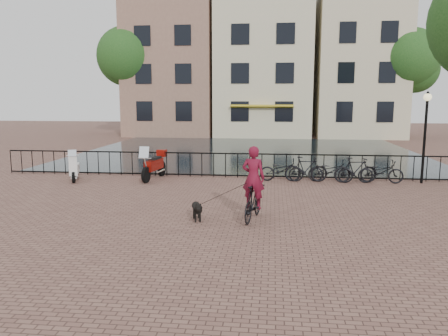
# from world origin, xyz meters

# --- Properties ---
(ground) EXTENTS (100.00, 100.00, 0.00)m
(ground) POSITION_xyz_m (0.00, 0.00, 0.00)
(ground) COLOR brown
(ground) RESTS_ON ground
(canal_water) EXTENTS (20.00, 20.00, 0.00)m
(canal_water) POSITION_xyz_m (0.00, 17.30, 0.00)
(canal_water) COLOR black
(canal_water) RESTS_ON ground
(railing) EXTENTS (20.00, 0.05, 1.02)m
(railing) POSITION_xyz_m (0.00, 8.00, 0.50)
(railing) COLOR black
(railing) RESTS_ON ground
(canal_house_left) EXTENTS (7.50, 9.00, 12.80)m
(canal_house_left) POSITION_xyz_m (-7.50, 30.00, 6.40)
(canal_house_left) COLOR #835B4C
(canal_house_left) RESTS_ON ground
(canal_house_mid) EXTENTS (8.00, 9.50, 11.80)m
(canal_house_mid) POSITION_xyz_m (0.50, 30.00, 5.90)
(canal_house_mid) COLOR beige
(canal_house_mid) RESTS_ON ground
(canal_house_right) EXTENTS (7.00, 9.00, 13.30)m
(canal_house_right) POSITION_xyz_m (8.50, 30.00, 6.65)
(canal_house_right) COLOR beige
(canal_house_right) RESTS_ON ground
(tree_far_left) EXTENTS (5.04, 5.04, 9.27)m
(tree_far_left) POSITION_xyz_m (-11.00, 27.00, 6.73)
(tree_far_left) COLOR black
(tree_far_left) RESTS_ON ground
(tree_far_right) EXTENTS (4.76, 4.76, 8.76)m
(tree_far_right) POSITION_xyz_m (12.00, 27.00, 6.35)
(tree_far_right) COLOR black
(tree_far_right) RESTS_ON ground
(lamp_post) EXTENTS (0.30, 0.30, 3.45)m
(lamp_post) POSITION_xyz_m (7.20, 7.60, 2.38)
(lamp_post) COLOR black
(lamp_post) RESTS_ON ground
(cyclist) EXTENTS (0.83, 1.79, 2.36)m
(cyclist) POSITION_xyz_m (0.94, 1.67, 0.90)
(cyclist) COLOR black
(cyclist) RESTS_ON ground
(dog) EXTENTS (0.49, 0.86, 0.55)m
(dog) POSITION_xyz_m (-0.56, 1.47, 0.28)
(dog) COLOR black
(dog) RESTS_ON ground
(motorcycle) EXTENTS (0.78, 2.10, 1.46)m
(motorcycle) POSITION_xyz_m (-3.33, 7.20, 0.73)
(motorcycle) COLOR maroon
(motorcycle) RESTS_ON ground
(scooter) EXTENTS (0.88, 1.49, 1.33)m
(scooter) POSITION_xyz_m (-6.43, 6.65, 0.67)
(scooter) COLOR white
(scooter) RESTS_ON ground
(parked_bike_0) EXTENTS (1.73, 0.63, 0.90)m
(parked_bike_0) POSITION_xyz_m (1.80, 7.40, 0.45)
(parked_bike_0) COLOR black
(parked_bike_0) RESTS_ON ground
(parked_bike_1) EXTENTS (1.68, 0.54, 1.00)m
(parked_bike_1) POSITION_xyz_m (2.75, 7.40, 0.50)
(parked_bike_1) COLOR black
(parked_bike_1) RESTS_ON ground
(parked_bike_2) EXTENTS (1.77, 0.79, 0.90)m
(parked_bike_2) POSITION_xyz_m (3.70, 7.40, 0.45)
(parked_bike_2) COLOR black
(parked_bike_2) RESTS_ON ground
(parked_bike_3) EXTENTS (1.71, 0.69, 1.00)m
(parked_bike_3) POSITION_xyz_m (4.65, 7.40, 0.50)
(parked_bike_3) COLOR black
(parked_bike_3) RESTS_ON ground
(parked_bike_4) EXTENTS (1.72, 0.60, 0.90)m
(parked_bike_4) POSITION_xyz_m (5.60, 7.40, 0.45)
(parked_bike_4) COLOR black
(parked_bike_4) RESTS_ON ground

